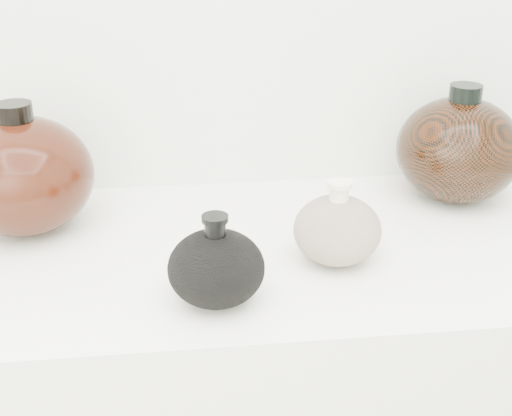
{
  "coord_description": "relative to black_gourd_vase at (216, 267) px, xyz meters",
  "views": [
    {
      "loc": [
        -0.08,
        0.0,
        1.41
      ],
      "look_at": [
        0.03,
        0.92,
        0.98
      ],
      "focal_mm": 50.0,
      "sensor_mm": 36.0,
      "label": 1
    }
  ],
  "objects": [
    {
      "name": "left_round_pot",
      "position": [
        -0.28,
        0.25,
        0.04
      ],
      "size": [
        0.25,
        0.25,
        0.21
      ],
      "color": "black",
      "rests_on": "display_counter"
    },
    {
      "name": "right_round_pot",
      "position": [
        0.43,
        0.28,
        0.04
      ],
      "size": [
        0.25,
        0.25,
        0.2
      ],
      "color": "black",
      "rests_on": "display_counter"
    },
    {
      "name": "room",
      "position": [
        0.04,
        -0.53,
        0.35
      ],
      "size": [
        3.04,
        2.42,
        2.64
      ],
      "color": "slate",
      "rests_on": "ground"
    },
    {
      "name": "black_gourd_vase",
      "position": [
        0.0,
        0.0,
        0.0
      ],
      "size": [
        0.15,
        0.15,
        0.12
      ],
      "color": "black",
      "rests_on": "display_counter"
    },
    {
      "name": "cream_gourd_vase",
      "position": [
        0.18,
        0.09,
        -0.0
      ],
      "size": [
        0.13,
        0.13,
        0.12
      ],
      "color": "beige",
      "rests_on": "display_counter"
    }
  ]
}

